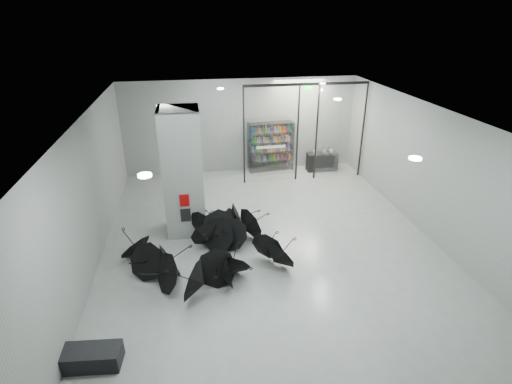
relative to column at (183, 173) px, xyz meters
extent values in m
plane|color=gray|center=(2.50, -2.00, -2.00)|extent=(14.00, 14.00, 0.00)
cube|color=slate|center=(2.50, -2.00, 2.00)|extent=(10.00, 14.00, 0.02)
cube|color=slate|center=(2.50, 5.00, 0.00)|extent=(10.00, 0.02, 4.00)
cube|color=slate|center=(-2.50, -2.00, 0.00)|extent=(0.02, 14.00, 4.00)
cube|color=slate|center=(7.50, -2.00, 0.00)|extent=(0.02, 14.00, 4.00)
cube|color=slate|center=(0.00, 0.00, 0.00)|extent=(1.20, 1.20, 4.00)
cube|color=#A50A07|center=(0.00, -0.62, -0.65)|extent=(0.28, 0.04, 0.38)
cube|color=black|center=(0.00, -0.62, -1.15)|extent=(0.30, 0.03, 0.42)
cube|color=#0CE533|center=(4.90, 3.30, 1.82)|extent=(0.30, 0.06, 0.15)
cube|color=silver|center=(3.50, 3.50, 0.00)|extent=(2.20, 0.02, 3.95)
cube|color=silver|center=(6.40, 3.50, 0.00)|extent=(2.00, 0.02, 3.95)
cube|color=black|center=(2.40, 3.50, 0.00)|extent=(0.06, 0.06, 4.00)
cube|color=black|center=(4.60, 3.50, 0.00)|extent=(0.06, 0.06, 4.00)
cube|color=black|center=(5.40, 3.50, 0.00)|extent=(0.06, 0.06, 4.00)
cube|color=black|center=(7.40, 3.50, 0.00)|extent=(0.06, 0.06, 4.00)
cube|color=black|center=(4.90, 3.50, 1.95)|extent=(5.00, 0.08, 0.10)
cube|color=black|center=(-2.00, -5.18, -1.80)|extent=(1.29, 0.65, 0.40)
cube|color=black|center=(6.02, 4.33, -1.60)|extent=(1.35, 0.58, 0.80)
camera|label=1|loc=(0.32, -11.43, 4.52)|focal=27.61mm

